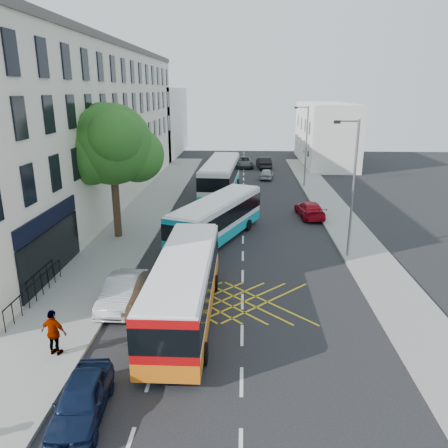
# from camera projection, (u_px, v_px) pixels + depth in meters

# --- Properties ---
(ground) EXTENTS (120.00, 120.00, 0.00)m
(ground) POSITION_uv_depth(u_px,v_px,m) (242.00, 382.00, 15.15)
(ground) COLOR black
(ground) RESTS_ON ground
(pavement_left) EXTENTS (5.00, 70.00, 0.15)m
(pavement_left) POSITION_uv_depth(u_px,v_px,m) (119.00, 237.00, 29.81)
(pavement_left) COLOR gray
(pavement_left) RESTS_ON ground
(pavement_right) EXTENTS (3.00, 70.00, 0.15)m
(pavement_right) POSITION_uv_depth(u_px,v_px,m) (355.00, 240.00, 29.13)
(pavement_right) COLOR gray
(pavement_right) RESTS_ON ground
(terrace_main) EXTENTS (8.30, 45.00, 13.50)m
(terrace_main) POSITION_uv_depth(u_px,v_px,m) (80.00, 126.00, 37.14)
(terrace_main) COLOR beige
(terrace_main) RESTS_ON ground
(terrace_far) EXTENTS (8.00, 20.00, 10.00)m
(terrace_far) POSITION_uv_depth(u_px,v_px,m) (153.00, 122.00, 66.78)
(terrace_far) COLOR silver
(terrace_far) RESTS_ON ground
(building_right) EXTENTS (6.00, 18.00, 8.00)m
(building_right) POSITION_uv_depth(u_px,v_px,m) (325.00, 134.00, 59.32)
(building_right) COLOR silver
(building_right) RESTS_ON ground
(street_tree) EXTENTS (6.30, 5.70, 8.80)m
(street_tree) POSITION_uv_depth(u_px,v_px,m) (112.00, 145.00, 27.95)
(street_tree) COLOR #382619
(street_tree) RESTS_ON pavement_left
(lamp_near) EXTENTS (1.45, 0.15, 8.00)m
(lamp_near) POSITION_uv_depth(u_px,v_px,m) (352.00, 183.00, 24.98)
(lamp_near) COLOR slate
(lamp_near) RESTS_ON pavement_right
(lamp_far) EXTENTS (1.45, 0.15, 8.00)m
(lamp_far) POSITION_uv_depth(u_px,v_px,m) (305.00, 142.00, 44.07)
(lamp_far) COLOR slate
(lamp_far) RESTS_ON pavement_right
(railings) EXTENTS (0.08, 5.60, 1.14)m
(railings) POSITION_uv_depth(u_px,v_px,m) (35.00, 290.00, 20.42)
(railings) COLOR black
(railings) RESTS_ON pavement_left
(bus_near) EXTENTS (2.56, 10.14, 2.85)m
(bus_near) POSITION_uv_depth(u_px,v_px,m) (184.00, 287.00, 18.99)
(bus_near) COLOR silver
(bus_near) RESTS_ON ground
(bus_mid) EXTENTS (5.97, 10.22, 2.83)m
(bus_mid) POSITION_uv_depth(u_px,v_px,m) (217.00, 219.00, 29.03)
(bus_mid) COLOR silver
(bus_mid) RESTS_ON ground
(bus_far) EXTENTS (3.46, 11.99, 3.33)m
(bus_far) POSITION_uv_depth(u_px,v_px,m) (221.00, 177.00, 41.45)
(bus_far) COLOR silver
(bus_far) RESTS_ON ground
(parked_car_blue) EXTENTS (1.73, 3.73, 1.24)m
(parked_car_blue) POSITION_uv_depth(u_px,v_px,m) (82.00, 400.00, 13.36)
(parked_car_blue) COLOR #0D1834
(parked_car_blue) RESTS_ON ground
(parked_car_silver) EXTENTS (1.61, 4.20, 1.37)m
(parked_car_silver) POSITION_uv_depth(u_px,v_px,m) (123.00, 291.00, 20.38)
(parked_car_silver) COLOR #ABADB3
(parked_car_silver) RESTS_ON ground
(red_hatchback) EXTENTS (2.18, 4.48, 1.25)m
(red_hatchback) POSITION_uv_depth(u_px,v_px,m) (310.00, 209.00, 34.54)
(red_hatchback) COLOR #9F0615
(red_hatchback) RESTS_ON ground
(distant_car_grey) EXTENTS (2.69, 5.02, 1.34)m
(distant_car_grey) POSITION_uv_depth(u_px,v_px,m) (244.00, 162.00, 56.92)
(distant_car_grey) COLOR #3F4247
(distant_car_grey) RESTS_ON ground
(distant_car_silver) EXTENTS (1.77, 3.56, 1.17)m
(distant_car_silver) POSITION_uv_depth(u_px,v_px,m) (267.00, 174.00, 49.40)
(distant_car_silver) COLOR #9EA0A6
(distant_car_silver) RESTS_ON ground
(distant_car_dark) EXTENTS (1.98, 4.60, 1.47)m
(distant_car_dark) POSITION_uv_depth(u_px,v_px,m) (264.00, 163.00, 56.07)
(distant_car_dark) COLOR black
(distant_car_dark) RESTS_ON ground
(pedestrian_far) EXTENTS (1.14, 0.68, 1.82)m
(pedestrian_far) POSITION_uv_depth(u_px,v_px,m) (54.00, 333.00, 16.22)
(pedestrian_far) COLOR gray
(pedestrian_far) RESTS_ON pavement_left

